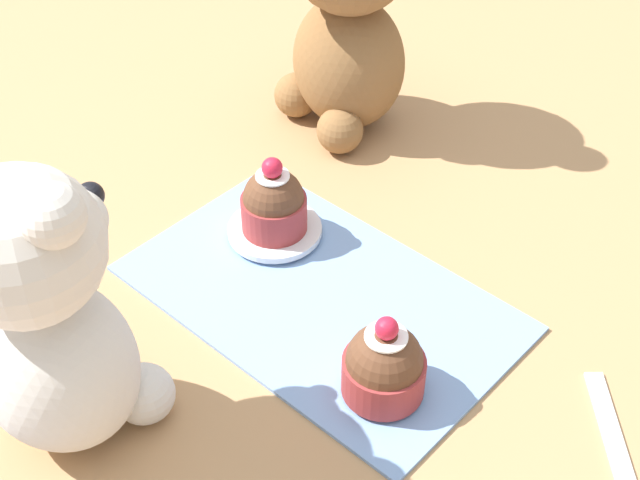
# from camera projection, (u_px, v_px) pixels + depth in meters

# --- Properties ---
(ground_plane) EXTENTS (4.00, 4.00, 0.00)m
(ground_plane) POSITION_uv_depth(u_px,v_px,m) (320.00, 299.00, 0.63)
(ground_plane) COLOR tan
(knitted_placemat) EXTENTS (0.27, 0.17, 0.01)m
(knitted_placemat) POSITION_uv_depth(u_px,v_px,m) (320.00, 296.00, 0.63)
(knitted_placemat) COLOR #7A9ED1
(knitted_placemat) RESTS_ON ground_plane
(teddy_bear_cream) EXTENTS (0.11, 0.11, 0.20)m
(teddy_bear_cream) POSITION_uv_depth(u_px,v_px,m) (48.00, 317.00, 0.49)
(teddy_bear_cream) COLOR silver
(teddy_bear_cream) RESTS_ON ground_plane
(teddy_bear_tan) EXTENTS (0.12, 0.12, 0.22)m
(teddy_bear_tan) POSITION_uv_depth(u_px,v_px,m) (347.00, 8.00, 0.73)
(teddy_bear_tan) COLOR olive
(teddy_bear_tan) RESTS_ON ground_plane
(cupcake_near_cream_bear) EXTENTS (0.05, 0.05, 0.06)m
(cupcake_near_cream_bear) POSITION_uv_depth(u_px,v_px,m) (384.00, 366.00, 0.55)
(cupcake_near_cream_bear) COLOR #993333
(cupcake_near_cream_bear) RESTS_ON knitted_placemat
(saucer_plate) EXTENTS (0.07, 0.07, 0.01)m
(saucer_plate) POSITION_uv_depth(u_px,v_px,m) (275.00, 230.00, 0.68)
(saucer_plate) COLOR silver
(saucer_plate) RESTS_ON knitted_placemat
(cupcake_near_tan_bear) EXTENTS (0.05, 0.05, 0.06)m
(cupcake_near_tan_bear) POSITION_uv_depth(u_px,v_px,m) (274.00, 204.00, 0.66)
(cupcake_near_tan_bear) COLOR #993333
(cupcake_near_tan_bear) RESTS_ON saucer_plate
(teaspoon) EXTENTS (0.08, 0.09, 0.01)m
(teaspoon) POSITION_uv_depth(u_px,v_px,m) (615.00, 442.00, 0.54)
(teaspoon) COLOR silver
(teaspoon) RESTS_ON ground_plane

